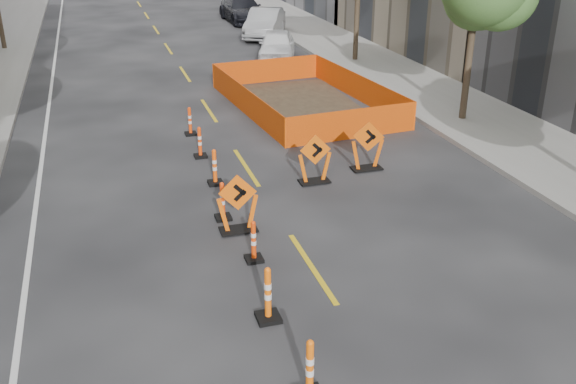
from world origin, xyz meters
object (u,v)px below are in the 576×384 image
object	(u,v)px
channelizer_7	(200,142)
chevron_sign_left	(238,203)
parked_car_mid	(265,23)
parked_car_far	(242,9)
channelizer_5	(223,201)
parked_car_near	(277,45)
channelizer_8	(190,121)
chevron_sign_right	(368,146)
chevron_sign_center	(315,159)
channelizer_4	(254,241)
channelizer_3	(268,294)
channelizer_6	(215,167)
channelizer_2	(310,369)

from	to	relation	value
channelizer_7	chevron_sign_left	xyz separation A→B (m)	(0.01, -5.14, 0.25)
parked_car_mid	parked_car_far	size ratio (longest dim) A/B	0.90
channelizer_5	channelizer_7	world-z (taller)	channelizer_5
channelizer_5	parked_car_near	bearing A→B (deg)	69.73
chevron_sign_left	channelizer_8	bearing A→B (deg)	97.67
chevron_sign_right	chevron_sign_center	bearing A→B (deg)	-140.65
chevron_sign_left	parked_car_mid	xyz separation A→B (m)	(6.97, 23.52, 0.09)
channelizer_4	channelizer_7	world-z (taller)	channelizer_7
chevron_sign_right	parked_car_mid	world-z (taller)	parked_car_mid
channelizer_4	chevron_sign_left	size ratio (longest dim) A/B	0.65
channelizer_7	parked_car_far	bearing A→B (deg)	73.84
channelizer_8	parked_car_far	bearing A→B (deg)	72.43
channelizer_3	channelizer_4	distance (m)	2.21
channelizer_4	channelizer_5	size ratio (longest dim) A/B	0.98
channelizer_3	channelizer_6	bearing A→B (deg)	87.54
channelizer_3	channelizer_6	world-z (taller)	channelizer_3
chevron_sign_center	channelizer_4	bearing A→B (deg)	-120.42
channelizer_6	chevron_sign_right	distance (m)	4.44
parked_car_mid	channelizer_5	bearing A→B (deg)	-82.65
chevron_sign_right	parked_car_near	size ratio (longest dim) A/B	0.34
channelizer_5	parked_car_far	xyz separation A→B (m)	(7.22, 28.61, 0.31)
channelizer_6	parked_car_far	distance (m)	27.33
channelizer_2	channelizer_3	xyz separation A→B (m)	(-0.07, 2.19, 0.01)
channelizer_7	chevron_sign_left	bearing A→B (deg)	-89.84
parked_car_near	parked_car_far	world-z (taller)	parked_car_far
channelizer_3	parked_car_mid	world-z (taller)	parked_car_mid
channelizer_3	channelizer_5	world-z (taller)	channelizer_3
channelizer_4	channelizer_6	distance (m)	4.38
channelizer_5	channelizer_7	xyz separation A→B (m)	(0.20, 4.38, -0.00)
chevron_sign_center	chevron_sign_right	size ratio (longest dim) A/B	0.96
channelizer_8	parked_car_near	distance (m)	11.86
channelizer_6	channelizer_7	xyz separation A→B (m)	(-0.04, 2.19, -0.03)
parked_car_far	parked_car_mid	bearing A→B (deg)	-91.94
channelizer_4	chevron_sign_right	xyz separation A→B (m)	(4.43, 4.15, 0.26)
chevron_sign_right	parked_car_near	world-z (taller)	chevron_sign_right
channelizer_2	channelizer_3	world-z (taller)	channelizer_3
channelizer_2	channelizer_7	bearing A→B (deg)	89.05
channelizer_5	channelizer_6	world-z (taller)	channelizer_6
channelizer_4	chevron_sign_right	size ratio (longest dim) A/B	0.65
channelizer_5	parked_car_mid	world-z (taller)	parked_car_mid
chevron_sign_center	parked_car_near	bearing A→B (deg)	83.24
channelizer_2	channelizer_8	xyz separation A→B (m)	(0.22, 13.15, -0.07)
parked_car_mid	channelizer_2	bearing A→B (deg)	-78.87
channelizer_4	parked_car_near	distance (m)	19.93
chevron_sign_left	channelizer_4	bearing A→B (deg)	-81.41
chevron_sign_left	parked_car_near	distance (m)	18.58
channelizer_3	parked_car_near	size ratio (longest dim) A/B	0.26
parked_car_mid	channelizer_3	bearing A→B (deg)	-80.06
chevron_sign_left	parked_car_far	world-z (taller)	parked_car_far
channelizer_5	chevron_sign_center	world-z (taller)	chevron_sign_center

